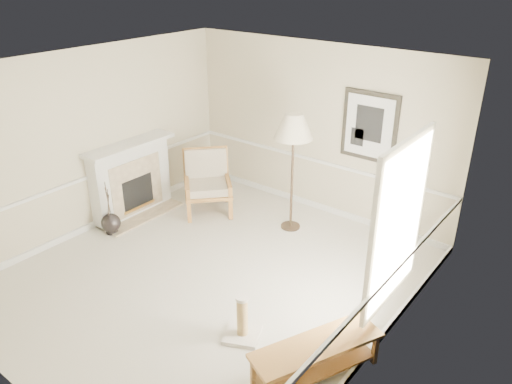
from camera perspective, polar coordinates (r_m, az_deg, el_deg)
ground at (r=7.20m, az=-5.28°, el=-9.47°), size 5.50×5.50×0.00m
room at (r=6.29m, az=-4.55°, el=4.48°), size 5.04×5.54×2.92m
fireplace at (r=8.79m, az=-14.04°, el=1.40°), size 0.64×1.64×1.31m
floor_vase at (r=8.44m, az=-16.24°, el=-3.48°), size 0.32×0.32×0.92m
armchair at (r=8.76m, az=-5.61°, el=1.50°), size 1.17×1.16×1.06m
floor_lamp at (r=7.68m, az=4.33°, el=7.12°), size 0.74×0.74×1.95m
bench at (r=5.60m, az=6.90°, el=-17.89°), size 1.00×1.51×0.42m
scratching_post at (r=6.07m, az=-1.57°, el=-14.87°), size 0.54×0.54×0.58m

